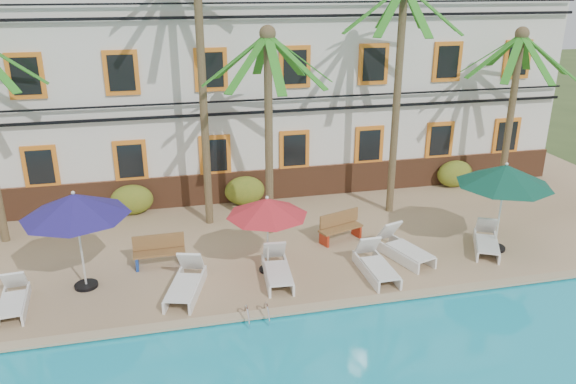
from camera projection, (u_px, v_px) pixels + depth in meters
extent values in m
plane|color=#384C23|center=(301.00, 299.00, 15.32)|extent=(100.00, 100.00, 0.00)
cube|color=tan|center=(266.00, 223.00, 19.83)|extent=(30.00, 12.00, 0.25)
cube|color=tan|center=(310.00, 308.00, 14.40)|extent=(30.00, 0.35, 0.06)
cube|color=silver|center=(241.00, 57.00, 22.57)|extent=(25.00, 6.00, 10.00)
cube|color=brown|center=(256.00, 185.00, 21.34)|extent=(25.00, 0.12, 1.20)
cube|color=orange|center=(41.00, 167.00, 19.29)|extent=(1.15, 0.10, 1.50)
cube|color=black|center=(40.00, 167.00, 19.25)|extent=(0.85, 0.04, 1.20)
cube|color=orange|center=(131.00, 161.00, 19.93)|extent=(1.15, 0.10, 1.50)
cube|color=black|center=(131.00, 161.00, 19.88)|extent=(0.85, 0.04, 1.20)
cube|color=orange|center=(215.00, 155.00, 20.57)|extent=(1.15, 0.10, 1.50)
cube|color=black|center=(215.00, 156.00, 20.52)|extent=(0.85, 0.04, 1.20)
cube|color=orange|center=(294.00, 150.00, 21.21)|extent=(1.15, 0.10, 1.50)
cube|color=black|center=(295.00, 150.00, 21.16)|extent=(0.85, 0.04, 1.20)
cube|color=orange|center=(369.00, 145.00, 21.84)|extent=(1.15, 0.10, 1.50)
cube|color=black|center=(370.00, 145.00, 21.80)|extent=(0.85, 0.04, 1.20)
cube|color=orange|center=(440.00, 140.00, 22.48)|extent=(1.15, 0.10, 1.50)
cube|color=black|center=(440.00, 141.00, 22.44)|extent=(0.85, 0.04, 1.20)
cube|color=orange|center=(506.00, 136.00, 23.12)|extent=(1.15, 0.10, 1.50)
cube|color=black|center=(507.00, 136.00, 23.07)|extent=(0.85, 0.04, 1.20)
cube|color=orange|center=(26.00, 76.00, 18.20)|extent=(1.15, 0.10, 1.50)
cube|color=black|center=(25.00, 76.00, 18.15)|extent=(0.85, 0.04, 1.20)
cube|color=orange|center=(121.00, 73.00, 18.83)|extent=(1.15, 0.10, 1.50)
cube|color=black|center=(121.00, 73.00, 18.79)|extent=(0.85, 0.04, 1.20)
cube|color=orange|center=(211.00, 70.00, 19.47)|extent=(1.15, 0.10, 1.50)
cube|color=black|center=(211.00, 70.00, 19.43)|extent=(0.85, 0.04, 1.20)
cube|color=orange|center=(295.00, 67.00, 20.11)|extent=(1.15, 0.10, 1.50)
cube|color=black|center=(295.00, 67.00, 20.06)|extent=(0.85, 0.04, 1.20)
cube|color=orange|center=(373.00, 64.00, 20.75)|extent=(1.15, 0.10, 1.50)
cube|color=black|center=(374.00, 64.00, 20.70)|extent=(0.85, 0.04, 1.20)
cube|color=orange|center=(447.00, 62.00, 21.39)|extent=(1.15, 0.10, 1.50)
cube|color=black|center=(448.00, 62.00, 21.34)|extent=(0.85, 0.04, 1.20)
cube|color=orange|center=(517.00, 59.00, 22.02)|extent=(1.15, 0.10, 1.50)
cube|color=black|center=(518.00, 60.00, 21.98)|extent=(0.85, 0.04, 1.20)
cube|color=black|center=(255.00, 112.00, 20.20)|extent=(25.00, 0.08, 0.10)
cube|color=black|center=(255.00, 100.00, 20.04)|extent=(25.00, 0.08, 0.06)
cube|color=black|center=(253.00, 17.00, 19.04)|extent=(25.00, 0.08, 0.10)
cube|color=black|center=(253.00, 3.00, 18.88)|extent=(25.00, 0.08, 0.06)
cube|color=#23741B|center=(8.00, 60.00, 16.38)|extent=(2.03, 0.28, 1.51)
cube|color=#23741B|center=(3.00, 57.00, 16.96)|extent=(1.63, 1.63, 1.51)
cylinder|color=brown|center=(203.00, 89.00, 17.91)|extent=(0.26, 0.26, 9.31)
cylinder|color=brown|center=(269.00, 139.00, 17.69)|extent=(0.26, 0.26, 6.44)
sphere|color=brown|center=(268.00, 33.00, 16.55)|extent=(0.50, 0.50, 0.50)
cube|color=#23741B|center=(262.00, 55.00, 17.72)|extent=(0.28, 2.03, 1.51)
cube|color=#23741B|center=(241.00, 57.00, 17.31)|extent=(1.63, 1.63, 1.51)
cube|color=#23741B|center=(235.00, 60.00, 16.60)|extent=(2.03, 0.28, 1.51)
cube|color=#23741B|center=(248.00, 63.00, 16.01)|extent=(1.63, 1.63, 1.51)
cube|color=#23741B|center=(275.00, 64.00, 15.90)|extent=(0.28, 2.03, 1.51)
cube|color=#23741B|center=(297.00, 61.00, 16.31)|extent=(1.63, 1.63, 1.51)
cube|color=#23741B|center=(300.00, 58.00, 17.02)|extent=(2.03, 0.28, 1.51)
cube|color=#23741B|center=(286.00, 55.00, 17.61)|extent=(1.63, 1.63, 1.51)
cylinder|color=brown|center=(396.00, 105.00, 19.19)|extent=(0.26, 0.26, 7.79)
cube|color=#23741B|center=(391.00, 7.00, 18.99)|extent=(0.28, 2.03, 1.51)
cube|color=#23741B|center=(374.00, 8.00, 18.57)|extent=(1.63, 1.63, 1.51)
cube|color=#23741B|center=(374.00, 9.00, 17.86)|extent=(2.03, 0.28, 1.51)
cube|color=#23741B|center=(391.00, 10.00, 17.28)|extent=(1.63, 1.63, 1.51)
cube|color=#23741B|center=(417.00, 10.00, 17.16)|extent=(0.28, 2.03, 1.51)
cube|color=#23741B|center=(433.00, 10.00, 17.58)|extent=(1.63, 1.63, 1.51)
cube|color=#23741B|center=(432.00, 8.00, 18.29)|extent=(2.03, 0.28, 1.51)
cube|color=#23741B|center=(414.00, 8.00, 18.87)|extent=(1.63, 1.63, 1.51)
cylinder|color=brown|center=(510.00, 119.00, 20.86)|extent=(0.26, 0.26, 6.15)
sphere|color=brown|center=(522.00, 34.00, 19.77)|extent=(0.50, 0.50, 0.50)
cube|color=#23741B|center=(503.00, 52.00, 20.95)|extent=(0.28, 2.03, 1.51)
cube|color=#23741B|center=(490.00, 53.00, 20.53)|extent=(1.63, 1.63, 1.51)
cube|color=#23741B|center=(494.00, 56.00, 19.82)|extent=(2.03, 0.28, 1.51)
cube|color=#23741B|center=(513.00, 58.00, 19.24)|extent=(1.63, 1.63, 1.51)
cube|color=#23741B|center=(537.00, 59.00, 19.12)|extent=(0.28, 2.03, 1.51)
cube|color=#23741B|center=(549.00, 57.00, 19.54)|extent=(1.63, 1.63, 1.51)
cube|color=#23741B|center=(544.00, 54.00, 20.25)|extent=(2.03, 0.28, 1.51)
cube|color=#23741B|center=(525.00, 52.00, 20.83)|extent=(1.63, 1.63, 1.51)
ellipsoid|color=#1B5719|center=(132.00, 200.00, 20.07)|extent=(1.50, 0.90, 1.10)
ellipsoid|color=#1B5719|center=(245.00, 191.00, 20.94)|extent=(1.50, 0.90, 1.10)
ellipsoid|color=#1B5719|center=(455.00, 174.00, 22.77)|extent=(1.50, 0.90, 1.10)
cylinder|color=black|center=(86.00, 285.00, 15.43)|extent=(0.63, 0.63, 0.09)
cylinder|color=silver|center=(80.00, 242.00, 14.97)|extent=(0.06, 0.06, 2.71)
cone|color=navy|center=(75.00, 205.00, 14.59)|extent=(2.83, 2.83, 0.62)
sphere|color=silver|center=(73.00, 193.00, 14.47)|extent=(0.10, 0.10, 0.10)
cylinder|color=black|center=(268.00, 269.00, 16.30)|extent=(0.52, 0.52, 0.07)
cylinder|color=silver|center=(268.00, 236.00, 15.92)|extent=(0.06, 0.06, 2.23)
cone|color=red|center=(267.00, 207.00, 15.61)|extent=(2.32, 2.32, 0.51)
sphere|color=silver|center=(267.00, 198.00, 15.51)|extent=(0.10, 0.10, 0.10)
cylinder|color=black|center=(495.00, 248.00, 17.59)|extent=(0.64, 0.64, 0.09)
cylinder|color=silver|center=(500.00, 209.00, 17.12)|extent=(0.06, 0.06, 2.75)
cone|color=#0C4534|center=(505.00, 175.00, 16.74)|extent=(2.86, 2.86, 0.63)
sphere|color=silver|center=(507.00, 164.00, 16.62)|extent=(0.10, 0.10, 0.10)
cube|color=white|center=(12.00, 304.00, 14.05)|extent=(0.68, 1.29, 0.06)
cube|color=white|center=(14.00, 280.00, 14.74)|extent=(0.61, 0.51, 0.62)
cube|color=white|center=(2.00, 307.00, 14.24)|extent=(0.21, 1.78, 0.29)
cube|color=white|center=(26.00, 303.00, 14.41)|extent=(0.21, 1.78, 0.29)
cube|color=white|center=(183.00, 288.00, 14.71)|extent=(1.06, 1.57, 0.07)
cube|color=white|center=(191.00, 261.00, 15.55)|extent=(0.79, 0.70, 0.72)
cube|color=white|center=(174.00, 288.00, 15.06)|extent=(0.66, 1.98, 0.33)
cube|color=white|center=(198.00, 289.00, 15.01)|extent=(0.66, 1.98, 0.33)
cube|color=white|center=(278.00, 273.00, 15.46)|extent=(0.75, 1.44, 0.06)
cube|color=white|center=(274.00, 250.00, 16.27)|extent=(0.68, 0.56, 0.69)
cube|color=white|center=(266.00, 275.00, 15.73)|extent=(0.23, 1.97, 0.32)
cube|color=white|center=(289.00, 273.00, 15.82)|extent=(0.23, 1.97, 0.32)
cube|color=white|center=(380.00, 268.00, 15.72)|extent=(0.67, 1.42, 0.06)
cube|color=white|center=(368.00, 245.00, 16.51)|extent=(0.66, 0.53, 0.70)
cube|color=white|center=(365.00, 271.00, 15.95)|extent=(0.10, 2.00, 0.32)
cube|color=white|center=(387.00, 268.00, 16.10)|extent=(0.10, 2.00, 0.32)
cube|color=white|center=(410.00, 251.00, 16.71)|extent=(1.08, 1.59, 0.07)
cube|color=white|center=(388.00, 231.00, 17.43)|extent=(0.80, 0.71, 0.73)
cube|color=white|center=(395.00, 255.00, 16.84)|extent=(0.69, 1.99, 0.34)
cube|color=white|center=(412.00, 250.00, 17.16)|extent=(0.69, 1.99, 0.34)
cube|color=white|center=(487.00, 244.00, 17.20)|extent=(1.16, 1.47, 0.06)
cube|color=white|center=(486.00, 225.00, 17.95)|extent=(0.77, 0.72, 0.66)
cube|color=white|center=(476.00, 245.00, 17.56)|extent=(0.93, 1.71, 0.31)
cube|color=white|center=(497.00, 247.00, 17.42)|extent=(0.93, 1.71, 0.31)
cube|color=olive|center=(159.00, 253.00, 16.42)|extent=(1.51, 0.48, 0.06)
cube|color=olive|center=(158.00, 241.00, 16.53)|extent=(1.50, 0.09, 0.45)
cube|color=navy|center=(137.00, 262.00, 16.36)|extent=(0.09, 0.45, 0.40)
cube|color=navy|center=(182.00, 257.00, 16.65)|extent=(0.09, 0.45, 0.40)
cube|color=olive|center=(341.00, 228.00, 18.05)|extent=(1.56, 0.91, 0.06)
cube|color=olive|center=(337.00, 218.00, 18.13)|extent=(1.44, 0.54, 0.45)
cube|color=#A42812|center=(324.00, 239.00, 17.81)|extent=(0.22, 0.45, 0.40)
cube|color=#A42812|center=(356.00, 230.00, 18.45)|extent=(0.22, 0.45, 0.40)
torus|color=silver|center=(247.00, 319.00, 13.97)|extent=(0.04, 0.74, 0.74)
torus|color=silver|center=(267.00, 317.00, 14.07)|extent=(0.04, 0.74, 0.74)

